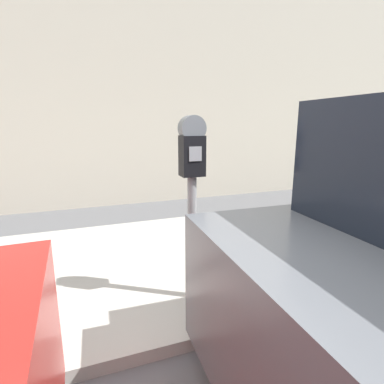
% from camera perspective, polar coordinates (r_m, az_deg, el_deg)
% --- Properties ---
extents(sidewalk, '(24.00, 2.80, 0.10)m').
position_cam_1_polar(sidewalk, '(3.55, -12.34, -13.79)').
color(sidewalk, '#BCB7AD').
rests_on(sidewalk, ground_plane).
extents(building_facade, '(24.00, 0.30, 6.67)m').
position_cam_1_polar(building_facade, '(6.48, -18.26, 27.54)').
color(building_facade, beige).
rests_on(building_facade, ground_plane).
extents(parking_meter, '(0.21, 0.15, 1.59)m').
position_cam_1_polar(parking_meter, '(2.47, 0.00, 2.85)').
color(parking_meter, gray).
rests_on(parking_meter, sidewalk).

